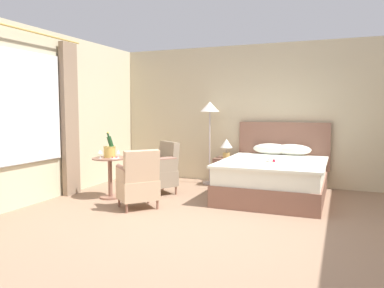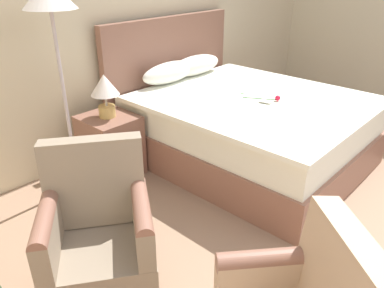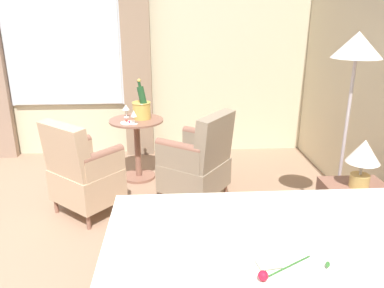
% 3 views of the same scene
% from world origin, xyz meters
% --- Properties ---
extents(ground_plane, '(7.83, 7.83, 0.00)m').
position_xyz_m(ground_plane, '(0.00, 0.00, 0.00)').
color(ground_plane, '#93735A').
extents(wall_headboard_side, '(6.45, 0.12, 2.85)m').
position_xyz_m(wall_headboard_side, '(0.00, 3.22, 1.43)').
color(wall_headboard_side, beige).
rests_on(wall_headboard_side, ground).
extents(wall_window_side, '(0.27, 6.43, 2.85)m').
position_xyz_m(wall_window_side, '(-3.21, 0.00, 1.43)').
color(wall_window_side, beige).
rests_on(wall_window_side, ground).
extents(bed, '(1.77, 2.15, 1.28)m').
position_xyz_m(bed, '(0.38, 2.07, 0.36)').
color(bed, brown).
rests_on(bed, ground).
extents(nightstand, '(0.46, 0.48, 0.56)m').
position_xyz_m(nightstand, '(-0.70, 2.75, 0.28)').
color(nightstand, brown).
rests_on(nightstand, ground).
extents(bedside_lamp, '(0.25, 0.25, 0.38)m').
position_xyz_m(bedside_lamp, '(-0.70, 2.75, 0.82)').
color(bedside_lamp, tan).
rests_on(bedside_lamp, nightstand).
extents(floor_lamp_brass, '(0.39, 0.39, 1.69)m').
position_xyz_m(floor_lamp_brass, '(-1.07, 2.77, 1.45)').
color(floor_lamp_brass, '#B6AAAE').
rests_on(floor_lamp_brass, ground).
extents(side_table_round, '(0.60, 0.60, 0.70)m').
position_xyz_m(side_table_round, '(-2.26, 0.95, 0.42)').
color(side_table_round, brown).
rests_on(side_table_round, ground).
extents(champagne_bucket, '(0.21, 0.21, 0.45)m').
position_xyz_m(champagne_bucket, '(-2.30, 1.01, 0.83)').
color(champagne_bucket, gold).
rests_on(champagne_bucket, side_table_round).
extents(wine_glass_near_bucket, '(0.08, 0.08, 0.15)m').
position_xyz_m(wine_glass_near_bucket, '(-2.37, 0.83, 0.81)').
color(wine_glass_near_bucket, white).
rests_on(wine_glass_near_bucket, side_table_round).
extents(wine_glass_near_edge, '(0.07, 0.07, 0.15)m').
position_xyz_m(wine_glass_near_edge, '(-2.08, 0.94, 0.81)').
color(wine_glass_near_edge, white).
rests_on(wine_glass_near_edge, side_table_round).
extents(snack_plate, '(0.15, 0.15, 0.04)m').
position_xyz_m(snack_plate, '(-2.12, 0.86, 0.71)').
color(snack_plate, white).
rests_on(snack_plate, side_table_round).
extents(armchair_by_window, '(0.79, 0.79, 0.95)m').
position_xyz_m(armchair_by_window, '(-1.61, 1.59, 0.43)').
color(armchair_by_window, brown).
rests_on(armchair_by_window, ground).
extents(armchair_facing_bed, '(0.75, 0.75, 0.93)m').
position_xyz_m(armchair_facing_bed, '(-1.44, 0.50, 0.43)').
color(armchair_facing_bed, brown).
rests_on(armchair_facing_bed, ground).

